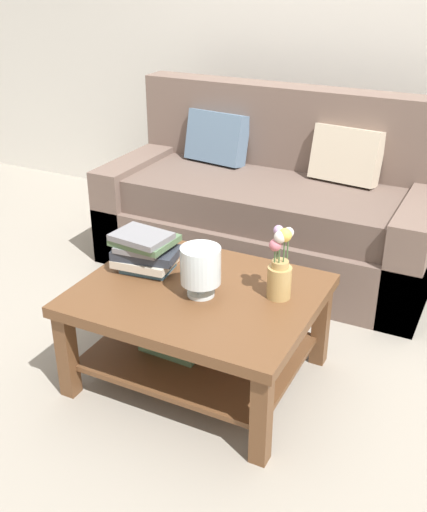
% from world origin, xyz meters
% --- Properties ---
extents(ground_plane, '(10.00, 10.00, 0.00)m').
position_xyz_m(ground_plane, '(0.00, 0.00, 0.00)').
color(ground_plane, gray).
extents(back_wall, '(6.40, 0.12, 2.70)m').
position_xyz_m(back_wall, '(0.00, 1.65, 1.35)').
color(back_wall, beige).
rests_on(back_wall, ground).
extents(couch, '(2.00, 0.90, 1.06)m').
position_xyz_m(couch, '(-0.13, 0.82, 0.36)').
color(couch, brown).
rests_on(couch, ground).
extents(coffee_table, '(1.03, 0.84, 0.46)m').
position_xyz_m(coffee_table, '(0.02, -0.45, 0.33)').
color(coffee_table, brown).
rests_on(coffee_table, ground).
extents(book_stack_main, '(0.32, 0.25, 0.19)m').
position_xyz_m(book_stack_main, '(-0.28, -0.39, 0.56)').
color(book_stack_main, '#3D6075').
rests_on(book_stack_main, coffee_table).
extents(glass_hurricane_vase, '(0.17, 0.17, 0.22)m').
position_xyz_m(glass_hurricane_vase, '(0.06, -0.48, 0.60)').
color(glass_hurricane_vase, silver).
rests_on(glass_hurricane_vase, coffee_table).
extents(flower_pitcher, '(0.10, 0.11, 0.33)m').
position_xyz_m(flower_pitcher, '(0.37, -0.35, 0.60)').
color(flower_pitcher, tan).
rests_on(flower_pitcher, coffee_table).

